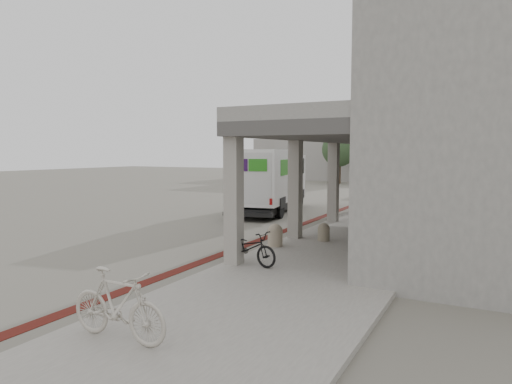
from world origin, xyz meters
The scene contains 14 objects.
ground centered at (0.00, 0.00, 0.00)m, with size 120.00×120.00×0.00m, color slate.
bike_lane_stripe centered at (1.00, 2.00, 0.01)m, with size 0.35×40.00×0.01m, color #501610.
sidewalk centered at (4.00, 0.00, 0.06)m, with size 4.40×28.00×0.12m, color gray.
transit_building centered at (6.83, 4.50, 3.40)m, with size 7.60×17.00×7.00m.
distant_backdrop centered at (-2.84, 35.89, 2.70)m, with size 28.00×10.00×6.50m.
tree_left centered at (-5.00, 28.00, 3.18)m, with size 3.20×3.20×4.80m.
tree_mid centered at (2.00, 30.00, 3.18)m, with size 3.20×3.20×4.80m.
fedex_truck centered at (-1.87, 6.73, 1.63)m, with size 3.42×7.46×3.07m.
bench centered at (4.69, 0.40, 0.43)m, with size 0.90×1.88×0.43m.
bollard_near centered at (2.10, -1.04, 0.46)m, with size 0.45×0.45×0.68m.
bollard_far centered at (3.12, 0.43, 0.41)m, with size 0.38×0.38×0.57m.
utility_cabinet centered at (4.30, 3.19, 0.57)m, with size 0.40×0.54×0.90m, color slate.
bicycle_black centered at (2.50, -3.44, 0.55)m, with size 0.58×1.65×0.87m, color black.
bicycle_cream centered at (2.98, -8.42, 0.67)m, with size 0.51×1.82×1.09m, color #BDB5A6.
Camera 1 is at (7.88, -13.34, 2.94)m, focal length 32.00 mm.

